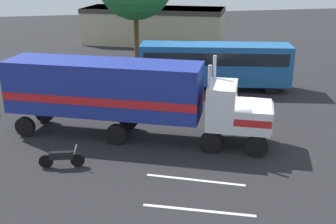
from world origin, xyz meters
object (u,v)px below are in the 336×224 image
Objects in this scene: motorcycle at (62,158)px; person_bystander at (158,104)px; semi_truck at (123,92)px; parked_bus at (215,62)px.

person_bystander is at bearing 43.96° from motorcycle.
semi_truck is 6.61× the size of motorcycle.
parked_bus is (7.70, 7.64, -0.46)m from semi_truck.
parked_bus is 5.35× the size of motorcycle.
parked_bus is (5.36, 5.25, 1.17)m from person_bystander.
semi_truck reaches higher than parked_bus.
parked_bus is 15.43m from motorcycle.
semi_truck is at bearing 42.69° from motorcycle.
semi_truck is 10.85m from parked_bus.
motorcycle is at bearing -135.84° from parked_bus.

